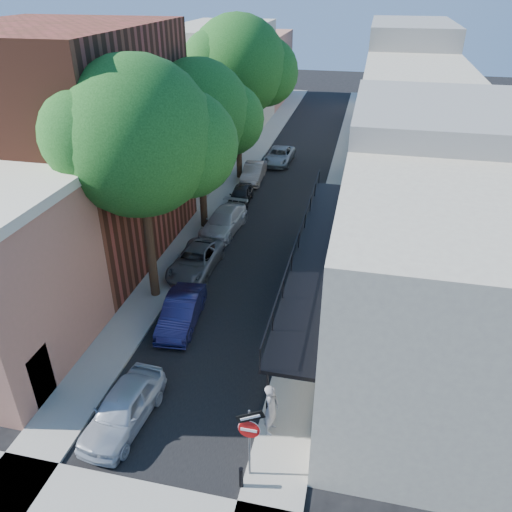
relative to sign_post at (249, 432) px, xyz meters
The scene contains 20 objects.
ground 3.88m from the sign_post, 162.90° to the right, with size 160.00×160.00×0.00m, color black.
road_surface 29.27m from the sign_post, 96.21° to the left, with size 6.00×64.00×0.01m, color black.
sidewalk_left 29.96m from the sign_post, 103.85° to the left, with size 2.00×64.00×0.12m, color gray.
sidewalk_right 29.11m from the sign_post, 88.34° to the left, with size 2.00×64.00×0.12m, color gray.
sidewalk_cross 4.22m from the sign_post, 148.02° to the right, with size 12.00×2.00×0.12m, color gray.
buildings_left 30.59m from the sign_post, 114.15° to the left, with size 10.10×59.10×12.00m.
buildings_right 29.20m from the sign_post, 78.44° to the left, with size 9.80×55.00×10.00m.
sign_post is the anchor object (origin of this frame).
bollard 1.60m from the sign_post, 108.56° to the right, with size 0.14×0.14×0.80m, color black.
oak_near 12.77m from the sign_post, 125.09° to the left, with size 7.48×6.80×11.42m.
oak_mid 19.14m from the sign_post, 110.86° to the left, with size 6.60×6.00×10.20m.
oak_far 27.80m from the sign_post, 103.91° to the left, with size 7.70×7.00×11.90m.
parked_car_a 5.17m from the sign_post, 166.39° to the left, with size 1.66×4.13×1.41m, color #A9B1BB.
parked_car_b 8.74m from the sign_post, 124.32° to the left, with size 1.44×4.13×1.36m, color #151641.
parked_car_c 13.18m from the sign_post, 116.06° to the left, with size 2.11×4.57×1.27m, color slate.
parked_car_d 17.69m from the sign_post, 108.46° to the left, with size 1.93×4.74×1.38m, color #B8B9BC.
parked_car_e 22.10m from the sign_post, 104.89° to the left, with size 1.41×3.51×1.19m, color black.
parked_car_f 26.37m from the sign_post, 102.63° to the left, with size 1.44×4.14×1.36m, color gray.
parked_car_g 30.73m from the sign_post, 98.54° to the left, with size 2.11×4.59×1.27m, color gray.
pedestrian 2.12m from the sign_post, 80.62° to the left, with size 0.73×0.48×2.01m, color gray.
Camera 1 is at (5.63, -9.16, 13.97)m, focal length 35.00 mm.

